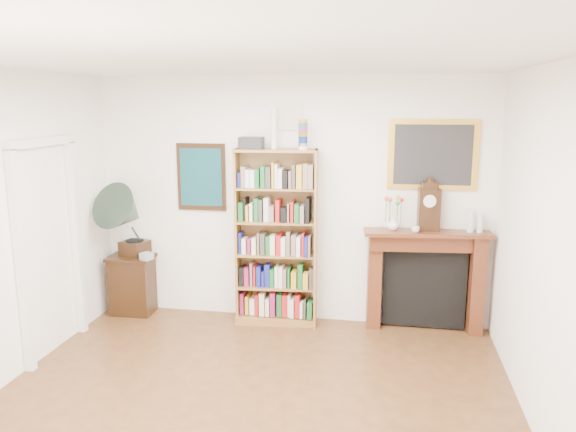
# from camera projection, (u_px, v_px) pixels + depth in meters

# --- Properties ---
(room) EXTENTS (4.51, 5.01, 2.81)m
(room) POSITION_uv_depth(u_px,v_px,m) (231.00, 261.00, 3.99)
(room) COLOR #4B2B16
(room) RESTS_ON ground
(door_casing) EXTENTS (0.08, 1.02, 2.17)m
(door_casing) POSITION_uv_depth(u_px,v_px,m) (49.00, 230.00, 5.55)
(door_casing) COLOR white
(door_casing) RESTS_ON left_wall
(teal_poster) EXTENTS (0.58, 0.04, 0.78)m
(teal_poster) POSITION_uv_depth(u_px,v_px,m) (201.00, 177.00, 6.51)
(teal_poster) COLOR black
(teal_poster) RESTS_ON back_wall
(small_picture) EXTENTS (0.26, 0.04, 0.30)m
(small_picture) POSITION_uv_depth(u_px,v_px,m) (290.00, 116.00, 6.19)
(small_picture) COLOR white
(small_picture) RESTS_ON back_wall
(gilt_painting) EXTENTS (0.95, 0.04, 0.75)m
(gilt_painting) POSITION_uv_depth(u_px,v_px,m) (433.00, 155.00, 6.00)
(gilt_painting) COLOR gold
(gilt_painting) RESTS_ON back_wall
(bookshelf) EXTENTS (0.95, 0.41, 2.30)m
(bookshelf) POSITION_uv_depth(u_px,v_px,m) (276.00, 228.00, 6.30)
(bookshelf) COLOR brown
(bookshelf) RESTS_ON floor
(side_cabinet) EXTENTS (0.53, 0.40, 0.71)m
(side_cabinet) POSITION_uv_depth(u_px,v_px,m) (132.00, 285.00, 6.73)
(side_cabinet) COLOR black
(side_cabinet) RESTS_ON floor
(fireplace) EXTENTS (1.38, 0.45, 1.14)m
(fireplace) POSITION_uv_depth(u_px,v_px,m) (425.00, 271.00, 6.19)
(fireplace) COLOR #472010
(fireplace) RESTS_ON floor
(gramophone) EXTENTS (0.71, 0.81, 0.91)m
(gramophone) POSITION_uv_depth(u_px,v_px,m) (127.00, 215.00, 6.46)
(gramophone) COLOR black
(gramophone) RESTS_ON side_cabinet
(cd_stack) EXTENTS (0.16, 0.16, 0.08)m
(cd_stack) POSITION_uv_depth(u_px,v_px,m) (146.00, 256.00, 6.51)
(cd_stack) COLOR silver
(cd_stack) RESTS_ON side_cabinet
(mantel_clock) EXTENTS (0.24, 0.16, 0.53)m
(mantel_clock) POSITION_uv_depth(u_px,v_px,m) (429.00, 207.00, 6.02)
(mantel_clock) COLOR black
(mantel_clock) RESTS_ON fireplace
(flower_vase) EXTENTS (0.17, 0.17, 0.14)m
(flower_vase) POSITION_uv_depth(u_px,v_px,m) (393.00, 224.00, 6.08)
(flower_vase) COLOR white
(flower_vase) RESTS_ON fireplace
(teacup) EXTENTS (0.11, 0.11, 0.07)m
(teacup) POSITION_uv_depth(u_px,v_px,m) (416.00, 229.00, 5.97)
(teacup) COLOR silver
(teacup) RESTS_ON fireplace
(bottle_left) EXTENTS (0.07, 0.07, 0.24)m
(bottle_left) POSITION_uv_depth(u_px,v_px,m) (471.00, 221.00, 5.96)
(bottle_left) COLOR silver
(bottle_left) RESTS_ON fireplace
(bottle_right) EXTENTS (0.06, 0.06, 0.20)m
(bottle_right) POSITION_uv_depth(u_px,v_px,m) (480.00, 223.00, 5.95)
(bottle_right) COLOR silver
(bottle_right) RESTS_ON fireplace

